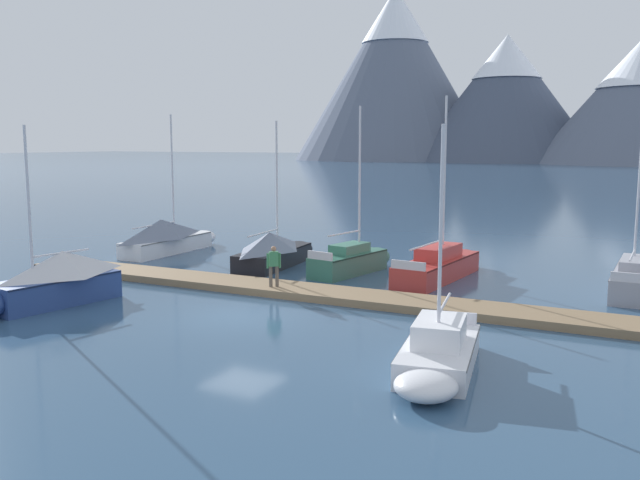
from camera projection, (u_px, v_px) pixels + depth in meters
name	position (u px, v px, depth m)	size (l,w,h in m)	color
ground_plane	(242.00, 316.00, 24.54)	(700.00, 700.00, 0.00)	#2D4C6B
mountain_west_summit	(395.00, 73.00, 247.28)	(72.32, 72.32, 61.08)	slate
mountain_central_massif	(506.00, 97.00, 226.46)	(62.34, 62.34, 41.45)	#424C60
dock	(297.00, 291.00, 28.02)	(28.14, 2.81, 0.30)	#846B4C
sailboat_nearest_berth	(168.00, 237.00, 38.56)	(2.05, 7.50, 7.74)	white
sailboat_second_berth	(52.00, 280.00, 26.05)	(2.57, 5.82, 6.81)	navy
sailboat_mid_dock_port	(275.00, 249.00, 34.45)	(2.53, 6.85, 7.25)	black
sailboat_mid_dock_starboard	(353.00, 260.00, 32.65)	(2.29, 5.63, 7.89)	#336B56
sailboat_far_berth	(441.00, 265.00, 31.38)	(2.22, 7.54, 8.26)	#B2332D
sailboat_outer_slip	(437.00, 354.00, 18.39)	(2.70, 5.79, 6.65)	silver
sailboat_end_of_dock	(633.00, 276.00, 28.73)	(1.37, 7.28, 8.38)	#93939E
person_on_dock	(274.00, 264.00, 27.93)	(0.48, 0.41, 1.69)	brown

